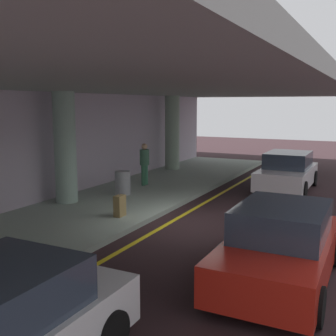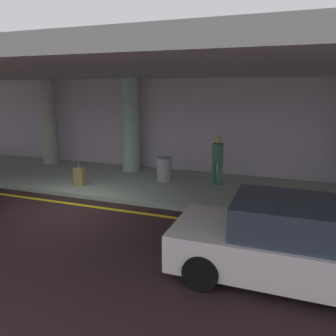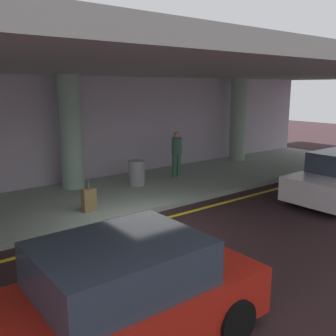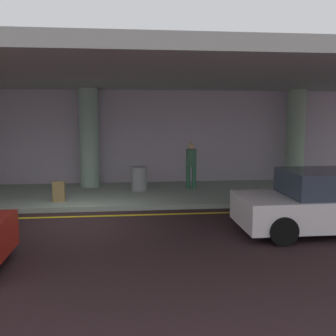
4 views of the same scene
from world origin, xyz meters
name	(u,v)px [view 2 (image 2 of 4)]	position (x,y,z in m)	size (l,w,h in m)	color
ground_plane	(64,209)	(0.00, 0.00, 0.00)	(60.00, 60.00, 0.00)	black
sidewalk	(116,180)	(0.00, 3.10, 0.07)	(26.00, 4.20, 0.15)	#94A597
lane_stripe_yellow	(74,204)	(0.00, 0.48, 0.00)	(26.00, 0.14, 0.01)	yellow
support_column_left_mid	(48,122)	(-4.00, 4.43, 1.97)	(0.72, 0.72, 3.65)	#9A9F94
support_column_center	(130,126)	(0.00, 4.43, 1.97)	(0.72, 0.72, 3.65)	#8EAA9B
ceiling_overhang	(104,72)	(0.00, 2.60, 3.95)	(28.00, 13.20, 0.30)	#949994
terminal_back_wall	(140,125)	(0.00, 5.35, 1.90)	(26.00, 0.30, 3.80)	#B7A9BB
car_white_no2	(288,243)	(6.08, -1.62, 0.71)	(4.10, 1.92, 1.50)	white
traveler_with_luggage	(217,157)	(3.71, 3.57, 1.11)	(0.38, 0.38, 1.68)	#306346
suitcase_upright_primary	(79,176)	(-0.72, 1.86, 0.46)	(0.36, 0.22, 0.90)	olive
trash_bin_steel	(164,169)	(1.82, 3.39, 0.57)	(0.56, 0.56, 0.85)	gray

